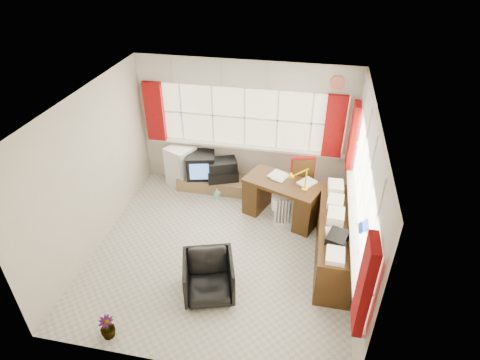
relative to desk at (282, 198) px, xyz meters
The scene contains 20 objects.
ground 1.43m from the desk, 127.69° to the right, with size 4.00×4.00×0.00m, color beige.
room_walls 1.75m from the desk, 127.69° to the right, with size 4.00×4.00×4.00m.
window_back 1.31m from the desk, 134.13° to the left, with size 3.70×0.12×3.60m.
window_right 1.64m from the desk, 44.32° to the right, with size 0.12×3.70×3.60m.
curtains 1.06m from the desk, 60.46° to the right, with size 3.83×3.83×1.15m.
overhead_cabinets 1.85m from the desk, 35.32° to the right, with size 3.98×3.98×0.48m.
desk is the anchor object (origin of this frame).
desk_lamp 0.75m from the desk, 22.98° to the right, with size 0.15×0.12×0.43m.
task_chair 0.45m from the desk, 39.67° to the left, with size 0.55×0.57×1.05m.
office_chair 2.11m from the desk, 112.10° to the right, with size 0.68×0.70×0.64m, color black.
radiator 0.30m from the desk, 70.07° to the right, with size 0.39×0.24×0.55m.
credenza 1.25m from the desk, 44.66° to the right, with size 0.50×2.00×0.85m.
file_tray 1.65m from the desk, 56.40° to the right, with size 0.26×0.33×0.11m, color black.
tv_bench 1.55m from the desk, 155.28° to the left, with size 1.40×0.50×0.25m, color #9B744D.
crt_tv 1.78m from the desk, 158.09° to the left, with size 0.63×0.60×0.48m.
hifi_stack 1.37m from the desk, 152.80° to the left, with size 0.68×0.56×0.42m.
mini_fridge 2.19m from the desk, 160.88° to the left, with size 0.62×0.63×0.80m.
spray_bottle_a 0.86m from the desk, 140.10° to the left, with size 0.10×0.11×0.27m, color silver.
spray_bottle_b 1.33m from the desk, 165.45° to the left, with size 0.10×0.10×0.21m, color #95DFD0.
flower_vase 3.44m from the desk, 122.99° to the right, with size 0.19×0.19×0.34m, color black.
Camera 1 is at (1.23, -4.61, 4.48)m, focal length 30.00 mm.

